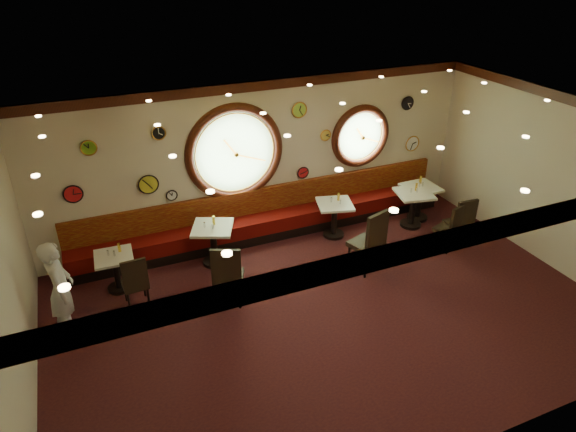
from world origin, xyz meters
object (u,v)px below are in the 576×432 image
Objects in this scene: condiment_e_salt at (411,190)px; chair_e at (452,224)px; chair_c at (371,238)px; condiment_e_pepper at (417,190)px; chair_d at (462,219)px; table_d at (419,199)px; condiment_d_salt at (419,185)px; condiment_c_pepper at (340,202)px; condiment_a_pepper at (114,253)px; condiment_b_bottle at (214,220)px; table_b at (213,240)px; condiment_b_pepper at (213,226)px; condiment_c_salt at (331,200)px; table_c at (334,215)px; condiment_c_bottle at (339,197)px; condiment_a_salt at (108,253)px; waiter at (61,289)px; table_e at (413,205)px; condiment_b_salt at (204,225)px; chair_a at (135,279)px; chair_b at (227,272)px; condiment_a_bottle at (119,248)px; condiment_d_bottle at (421,180)px; table_a at (116,268)px; condiment_d_pepper at (423,184)px; condiment_e_bottle at (416,187)px.

chair_e is at bearing -81.52° from condiment_e_salt.
condiment_e_pepper is at bearing 14.58° from chair_c.
chair_d is 6.65× the size of condiment_e_salt.
condiment_d_salt is at bearing -173.16° from table_d.
condiment_c_pepper is (-1.78, 1.32, 0.23)m from chair_e.
condiment_b_bottle is (1.83, 0.22, 0.14)m from condiment_a_pepper.
condiment_b_pepper is at bearing -100.29° from table_b.
condiment_e_pepper is (1.85, -0.35, 0.03)m from condiment_c_salt.
condiment_c_bottle is (0.12, 0.08, 0.37)m from table_c.
condiment_e_salt is (6.14, -0.11, 0.09)m from condiment_a_salt.
waiter is (-5.30, -0.97, 0.02)m from condiment_c_pepper.
table_e is 8.28× the size of condiment_b_salt.
chair_a is 1.85m from condiment_b_bottle.
condiment_d_salt is at bearing 38.53° from chair_b.
condiment_d_salt reaches higher than table_b.
chair_d is 6.53m from condiment_a_bottle.
condiment_c_salt is (-1.91, 1.47, 0.24)m from chair_e.
condiment_c_salt is at bearing 0.74° from condiment_b_bottle.
chair_c is 2.62m from condiment_d_bottle.
condiment_d_bottle is 0.49m from condiment_e_pepper.
condiment_c_pepper is (2.80, -0.08, -0.05)m from condiment_b_salt.
table_d is at bearing 15.50° from chair_c.
condiment_b_pepper is at bearing -177.86° from condiment_d_bottle.
condiment_b_pepper is 0.97× the size of condiment_e_salt.
condiment_e_pepper is at bearing -0.98° from table_a.
chair_b is 4.28× the size of condiment_c_bottle.
condiment_b_salt is at bearing 179.08° from condiment_d_salt.
condiment_c_bottle is at bearing 2.39° from table_b.
chair_c is at bearing 21.97° from chair_b.
condiment_b_bottle is at bearing 178.62° from condiment_d_pepper.
condiment_e_bottle is at bearing 2.34° from chair_a.
table_c is 8.99× the size of condiment_a_pepper.
condiment_d_salt is at bearing 0.05° from condiment_a_bottle.
condiment_d_salt reaches higher than condiment_c_salt.
condiment_c_pepper is at bearing 173.30° from condiment_e_pepper.
condiment_a_bottle reaches higher than condiment_a_pepper.
condiment_e_bottle is at bearing 108.71° from chair_d.
condiment_d_bottle is at bearing 48.15° from condiment_d_salt.
condiment_e_bottle is (1.71, -0.29, 0.03)m from condiment_c_bottle.
condiment_d_bottle is at bearing 62.17° from table_d.
table_a is at bearing 179.73° from condiment_e_bottle.
chair_d is 6.86× the size of condiment_a_pepper.
condiment_a_bottle is at bearing 144.63° from chair_c.
condiment_a_pepper is 0.06× the size of waiter.
waiter reaches higher than condiment_d_salt.
condiment_b_pepper is at bearing 0.72° from condiment_a_salt.
chair_e is 3.87× the size of condiment_a_bottle.
condiment_d_pepper is at bearing 95.51° from chair_d.
table_d is 1.27× the size of chair_e.
condiment_b_pepper is at bearing 135.12° from chair_c.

